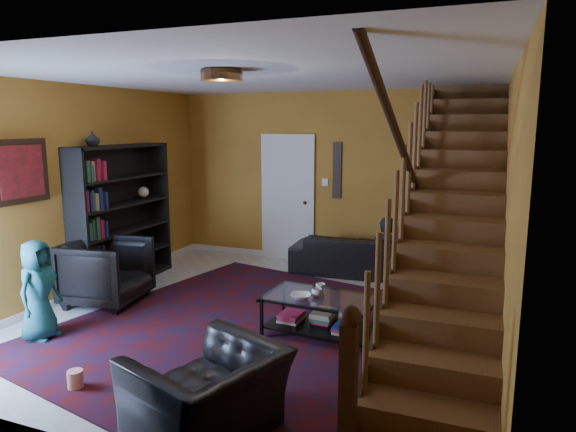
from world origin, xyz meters
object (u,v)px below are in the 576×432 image
(armchair_left, at_px, (107,272))
(armchair_right, at_px, (207,396))
(bookshelf, at_px, (123,218))
(sofa, at_px, (359,255))
(coffee_table, at_px, (321,313))

(armchair_left, xyz_separation_m, armchair_right, (2.66, -2.05, -0.09))
(bookshelf, xyz_separation_m, armchair_right, (3.02, -2.85, -0.63))
(bookshelf, height_order, armchair_right, bookshelf)
(sofa, bearing_deg, armchair_left, 39.04)
(bookshelf, height_order, sofa, bookshelf)
(armchair_left, distance_m, coffee_table, 2.88)
(bookshelf, bearing_deg, armchair_right, -43.36)
(sofa, height_order, coffee_table, sofa)
(armchair_right, relative_size, coffee_table, 0.83)
(sofa, height_order, armchair_right, armchair_right)
(coffee_table, bearing_deg, armchair_right, -95.84)
(bookshelf, bearing_deg, coffee_table, -13.75)
(armchair_right, height_order, coffee_table, armchair_right)
(sofa, bearing_deg, armchair_right, 85.82)
(bookshelf, relative_size, coffee_table, 1.63)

